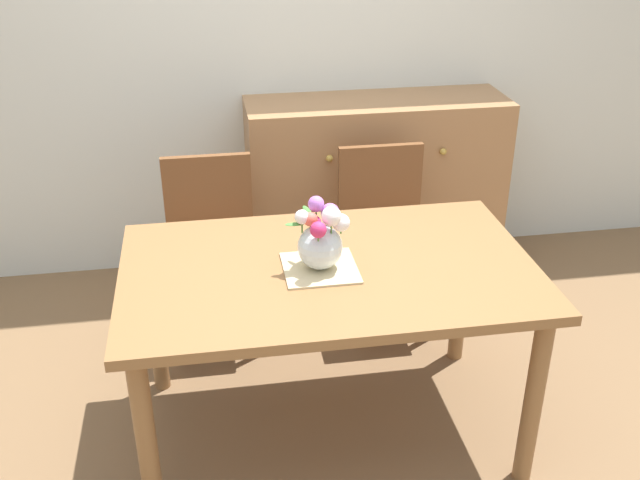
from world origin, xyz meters
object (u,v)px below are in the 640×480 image
Objects in this scene: chair_left at (211,238)px; dresser at (375,188)px; chair_right at (384,225)px; flower_vase at (321,239)px; dining_table at (328,288)px.

dresser is at bearing -150.90° from chair_left.
chair_left is at bearing 0.00° from chair_right.
dresser is at bearing -98.31° from chair_right.
flower_vase is (-0.53, -1.35, 0.40)m from dresser.
chair_left and chair_right have the same top height.
dining_table is 1.72× the size of chair_right.
chair_right is 0.52m from dresser.
chair_right is (0.85, 0.00, 0.00)m from chair_left.
dresser reaches higher than chair_left.
flower_vase reaches higher than chair_right.
dresser is 5.24× the size of flower_vase.
chair_left is at bearing -150.90° from dresser.
chair_left is 1.00m from flower_vase.
chair_right is at bearing 62.57° from dining_table.
dresser reaches higher than dining_table.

